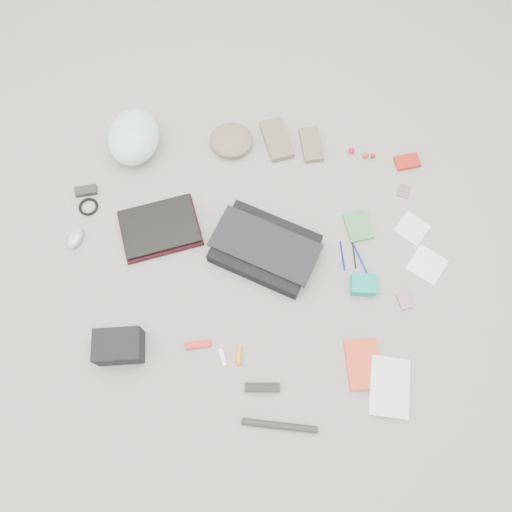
# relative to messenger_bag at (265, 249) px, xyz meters

# --- Properties ---
(ground_plane) EXTENTS (4.00, 4.00, 0.00)m
(ground_plane) POSITION_rel_messenger_bag_xyz_m (-0.04, -0.04, -0.03)
(ground_plane) COLOR gray
(messenger_bag) EXTENTS (0.48, 0.41, 0.07)m
(messenger_bag) POSITION_rel_messenger_bag_xyz_m (0.00, 0.00, 0.00)
(messenger_bag) COLOR black
(messenger_bag) RESTS_ON ground_plane
(bag_flap) EXTENTS (0.48, 0.34, 0.01)m
(bag_flap) POSITION_rel_messenger_bag_xyz_m (0.00, 0.00, 0.04)
(bag_flap) COLOR black
(bag_flap) RESTS_ON messenger_bag
(laptop_sleeve) EXTENTS (0.40, 0.35, 0.02)m
(laptop_sleeve) POSITION_rel_messenger_bag_xyz_m (-0.46, 0.07, -0.02)
(laptop_sleeve) COLOR black
(laptop_sleeve) RESTS_ON ground_plane
(laptop) EXTENTS (0.38, 0.32, 0.02)m
(laptop) POSITION_rel_messenger_bag_xyz_m (-0.46, 0.07, -0.00)
(laptop) COLOR black
(laptop) RESTS_ON laptop_sleeve
(bike_helmet) EXTENTS (0.25, 0.30, 0.17)m
(bike_helmet) POSITION_rel_messenger_bag_xyz_m (-0.62, 0.47, 0.05)
(bike_helmet) COLOR #BAF1EB
(bike_helmet) RESTS_ON ground_plane
(beanie) EXTENTS (0.20, 0.19, 0.07)m
(beanie) POSITION_rel_messenger_bag_xyz_m (-0.19, 0.52, 0.00)
(beanie) COLOR #756754
(beanie) RESTS_ON ground_plane
(mitten_left) EXTENTS (0.17, 0.24, 0.03)m
(mitten_left) POSITION_rel_messenger_bag_xyz_m (0.02, 0.55, -0.02)
(mitten_left) COLOR #716551
(mitten_left) RESTS_ON ground_plane
(mitten_right) EXTENTS (0.12, 0.19, 0.03)m
(mitten_right) POSITION_rel_messenger_bag_xyz_m (0.18, 0.54, -0.02)
(mitten_right) COLOR #6E6050
(mitten_right) RESTS_ON ground_plane
(power_brick) EXTENTS (0.10, 0.06, 0.03)m
(power_brick) POSITION_rel_messenger_bag_xyz_m (-0.81, 0.23, -0.02)
(power_brick) COLOR black
(power_brick) RESTS_ON ground_plane
(cable_coil) EXTENTS (0.12, 0.12, 0.01)m
(cable_coil) POSITION_rel_messenger_bag_xyz_m (-0.79, 0.15, -0.03)
(cable_coil) COLOR black
(cable_coil) RESTS_ON ground_plane
(mouse) EXTENTS (0.08, 0.11, 0.04)m
(mouse) POSITION_rel_messenger_bag_xyz_m (-0.81, -0.00, -0.01)
(mouse) COLOR #9EA0AA
(mouse) RESTS_ON ground_plane
(camera_bag) EXTENTS (0.19, 0.15, 0.12)m
(camera_bag) POSITION_rel_messenger_bag_xyz_m (-0.54, -0.45, 0.02)
(camera_bag) COLOR black
(camera_bag) RESTS_ON ground_plane
(multitool) EXTENTS (0.11, 0.05, 0.02)m
(multitool) POSITION_rel_messenger_bag_xyz_m (-0.24, -0.42, -0.03)
(multitool) COLOR red
(multitool) RESTS_ON ground_plane
(toiletry_tube_white) EXTENTS (0.04, 0.07, 0.02)m
(toiletry_tube_white) POSITION_rel_messenger_bag_xyz_m (-0.14, -0.46, -0.02)
(toiletry_tube_white) COLOR white
(toiletry_tube_white) RESTS_ON ground_plane
(toiletry_tube_orange) EXTENTS (0.02, 0.07, 0.02)m
(toiletry_tube_orange) POSITION_rel_messenger_bag_xyz_m (-0.07, -0.45, -0.02)
(toiletry_tube_orange) COLOR orange
(toiletry_tube_orange) RESTS_ON ground_plane
(u_lock) EXTENTS (0.14, 0.04, 0.03)m
(u_lock) POSITION_rel_messenger_bag_xyz_m (0.03, -0.56, -0.02)
(u_lock) COLOR black
(u_lock) RESTS_ON ground_plane
(bike_pump) EXTENTS (0.29, 0.04, 0.03)m
(bike_pump) POSITION_rel_messenger_bag_xyz_m (0.10, -0.70, -0.02)
(bike_pump) COLOR black
(bike_pump) RESTS_ON ground_plane
(book_red) EXTENTS (0.16, 0.21, 0.02)m
(book_red) POSITION_rel_messenger_bag_xyz_m (0.41, -0.45, -0.02)
(book_red) COLOR #EB4B27
(book_red) RESTS_ON ground_plane
(book_white) EXTENTS (0.16, 0.23, 0.02)m
(book_white) POSITION_rel_messenger_bag_xyz_m (0.51, -0.53, -0.02)
(book_white) COLOR silver
(book_white) RESTS_ON ground_plane
(notepad) EXTENTS (0.14, 0.16, 0.02)m
(notepad) POSITION_rel_messenger_bag_xyz_m (0.40, 0.14, -0.03)
(notepad) COLOR #397C44
(notepad) RESTS_ON ground_plane
(pen_blue) EXTENTS (0.03, 0.13, 0.01)m
(pen_blue) POSITION_rel_messenger_bag_xyz_m (0.33, 0.00, -0.03)
(pen_blue) COLOR #0A0C7D
(pen_blue) RESTS_ON ground_plane
(pen_black) EXTENTS (0.02, 0.13, 0.01)m
(pen_black) POSITION_rel_messenger_bag_xyz_m (0.38, 0.01, -0.03)
(pen_black) COLOR black
(pen_black) RESTS_ON ground_plane
(pen_navy) EXTENTS (0.07, 0.14, 0.01)m
(pen_navy) POSITION_rel_messenger_bag_xyz_m (0.41, -0.01, -0.03)
(pen_navy) COLOR navy
(pen_navy) RESTS_ON ground_plane
(accordion_wallet) EXTENTS (0.10, 0.08, 0.05)m
(accordion_wallet) POSITION_rel_messenger_bag_xyz_m (0.41, -0.13, -0.01)
(accordion_wallet) COLOR #049986
(accordion_wallet) RESTS_ON ground_plane
(card_deck) EXTENTS (0.07, 0.08, 0.01)m
(card_deck) POSITION_rel_messenger_bag_xyz_m (0.58, -0.18, -0.03)
(card_deck) COLOR #A47B8C
(card_deck) RESTS_ON ground_plane
(napkin_top) EXTENTS (0.17, 0.17, 0.01)m
(napkin_top) POSITION_rel_messenger_bag_xyz_m (0.63, 0.15, -0.03)
(napkin_top) COLOR silver
(napkin_top) RESTS_ON ground_plane
(napkin_bottom) EXTENTS (0.19, 0.19, 0.01)m
(napkin_bottom) POSITION_rel_messenger_bag_xyz_m (0.69, -0.01, -0.03)
(napkin_bottom) COLOR white
(napkin_bottom) RESTS_ON ground_plane
(lollipop_a) EXTENTS (0.03, 0.03, 0.03)m
(lollipop_a) POSITION_rel_messenger_bag_xyz_m (0.36, 0.52, -0.02)
(lollipop_a) COLOR red
(lollipop_a) RESTS_ON ground_plane
(lollipop_b) EXTENTS (0.03, 0.03, 0.03)m
(lollipop_b) POSITION_rel_messenger_bag_xyz_m (0.43, 0.50, -0.02)
(lollipop_b) COLOR #B52A1A
(lollipop_b) RESTS_ON ground_plane
(lollipop_c) EXTENTS (0.03, 0.03, 0.02)m
(lollipop_c) POSITION_rel_messenger_bag_xyz_m (0.46, 0.50, -0.02)
(lollipop_c) COLOR #A61122
(lollipop_c) RESTS_ON ground_plane
(altoids_tin) EXTENTS (0.12, 0.10, 0.02)m
(altoids_tin) POSITION_rel_messenger_bag_xyz_m (0.62, 0.48, -0.02)
(altoids_tin) COLOR #A92516
(altoids_tin) RESTS_ON ground_plane
(stamp_sheet) EXTENTS (0.06, 0.07, 0.00)m
(stamp_sheet) POSITION_rel_messenger_bag_xyz_m (0.60, 0.33, -0.03)
(stamp_sheet) COLOR #7E5C6A
(stamp_sheet) RESTS_ON ground_plane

